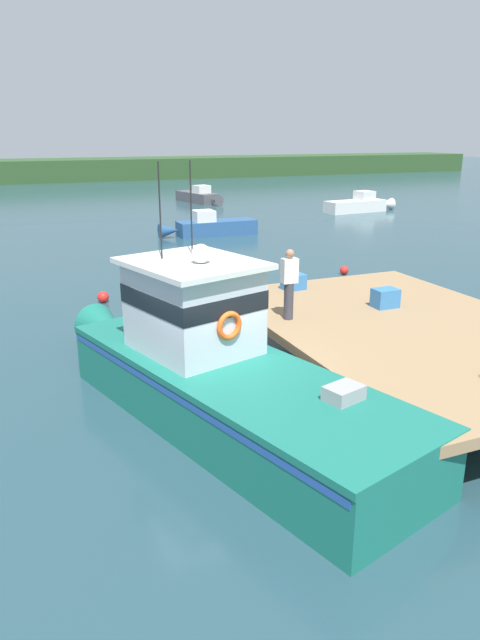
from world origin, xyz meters
TOP-DOWN VIEW (x-y plane):
  - ground_plane at (0.00, 0.00)m, footprint 200.00×200.00m
  - dock at (4.80, 0.00)m, footprint 6.00×9.00m
  - main_fishing_boat at (0.04, -0.26)m, footprint 4.68×9.92m
  - crate_single_far at (3.85, 3.74)m, footprint 0.64×0.49m
  - crate_stack_mid_dock at (5.13, 1.35)m, footprint 0.60×0.44m
  - deckhand_by_the_boat at (2.50, 1.42)m, footprint 0.36×0.22m
  - moored_boat_far_right at (20.15, 24.79)m, footprint 5.67×1.83m
  - moored_boat_outer_mooring at (11.54, 34.40)m, footprint 2.33×5.52m
  - moored_boat_off_the_point at (7.12, 19.57)m, footprint 5.35×1.38m
  - mooring_buoy_channel_marker at (8.87, 8.97)m, footprint 0.34×0.34m
  - mooring_buoy_inshore at (-0.55, 8.63)m, footprint 0.37×0.37m
  - far_shoreline at (0.00, 62.00)m, footprint 120.00×8.00m

SIDE VIEW (x-z plane):
  - ground_plane at x=0.00m, z-range 0.00..0.00m
  - mooring_buoy_channel_marker at x=8.87m, z-range 0.00..0.34m
  - mooring_buoy_inshore at x=-0.55m, z-range 0.00..0.37m
  - moored_boat_off_the_point at x=7.12m, z-range -0.21..1.15m
  - moored_boat_outer_mooring at x=11.54m, z-range -0.22..1.16m
  - moored_boat_far_right at x=20.15m, z-range -0.22..1.20m
  - main_fishing_boat at x=0.04m, z-range -1.39..3.41m
  - dock at x=4.80m, z-range 0.47..1.67m
  - far_shoreline at x=0.00m, z-range 0.00..2.40m
  - crate_single_far at x=3.85m, z-range 1.20..1.62m
  - crate_stack_mid_dock at x=5.13m, z-range 1.20..1.66m
  - deckhand_by_the_boat at x=2.50m, z-range 1.24..2.87m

